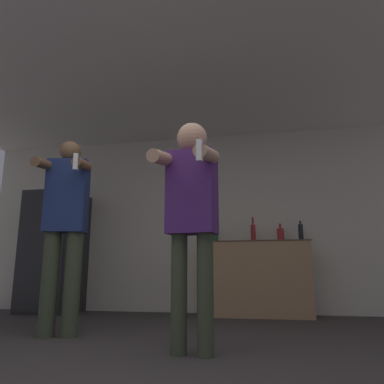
{
  "coord_description": "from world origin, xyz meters",
  "views": [
    {
      "loc": [
        0.76,
        -1.93,
        0.53
      ],
      "look_at": [
        0.25,
        0.65,
        1.11
      ],
      "focal_mm": 35.0,
      "sensor_mm": 36.0,
      "label": 1
    }
  ],
  "objects": [
    {
      "name": "person_woman_foreground",
      "position": [
        0.25,
        0.64,
        1.0
      ],
      "size": [
        0.46,
        0.5,
        1.63
      ],
      "color": "#38422D",
      "rests_on": "ground_plane"
    },
    {
      "name": "bottle_tall_gin",
      "position": [
        0.6,
        3.17,
        1.07
      ],
      "size": [
        0.06,
        0.06,
        0.35
      ],
      "color": "maroon",
      "rests_on": "counter"
    },
    {
      "name": "bottle_red_label",
      "position": [
        0.96,
        3.17,
        1.04
      ],
      "size": [
        0.09,
        0.09,
        0.26
      ],
      "color": "maroon",
      "rests_on": "counter"
    },
    {
      "name": "bottle_green_wine",
      "position": [
        1.22,
        3.17,
        1.06
      ],
      "size": [
        0.06,
        0.06,
        0.29
      ],
      "color": "black",
      "rests_on": "counter"
    },
    {
      "name": "person_man_side",
      "position": [
        -1.03,
        1.16,
        0.98
      ],
      "size": [
        0.5,
        0.55,
        1.76
      ],
      "color": "#38422D",
      "rests_on": "ground_plane"
    },
    {
      "name": "wall_back",
      "position": [
        0.0,
        3.4,
        1.27
      ],
      "size": [
        7.0,
        0.06,
        2.55
      ],
      "color": "beige",
      "rests_on": "ground_plane"
    },
    {
      "name": "refrigerator",
      "position": [
        -2.22,
        3.0,
        0.84
      ],
      "size": [
        0.71,
        0.76,
        1.68
      ],
      "color": "#262628",
      "rests_on": "ground_plane"
    },
    {
      "name": "ground_plane",
      "position": [
        0.0,
        0.0,
        0.0
      ],
      "size": [
        14.0,
        14.0,
        0.0
      ],
      "primitive_type": "plane",
      "color": "#383333"
    },
    {
      "name": "ceiling_slab",
      "position": [
        0.0,
        1.68,
        2.57
      ],
      "size": [
        7.0,
        3.89,
        0.05
      ],
      "color": "silver",
      "rests_on": "wall_back"
    },
    {
      "name": "bottle_short_whiskey",
      "position": [
        0.08,
        3.17,
        1.07
      ],
      "size": [
        0.08,
        0.08,
        0.34
      ],
      "color": "#194723",
      "rests_on": "counter"
    },
    {
      "name": "counter",
      "position": [
        0.62,
        3.09,
        0.47
      ],
      "size": [
        1.4,
        0.58,
        0.94
      ],
      "color": "#997551",
      "rests_on": "ground_plane"
    }
  ]
}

